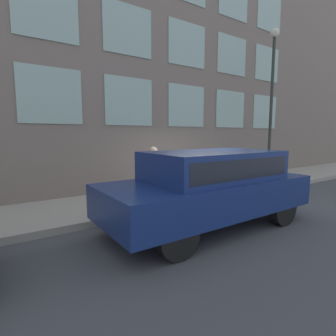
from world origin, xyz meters
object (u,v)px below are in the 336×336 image
(parked_truck_navy_near, at_px, (210,183))
(street_lamp, at_px, (272,90))
(fire_hydrant, at_px, (182,187))
(person, at_px, (153,168))

(parked_truck_navy_near, relative_size, street_lamp, 0.81)
(fire_hydrant, distance_m, person, 1.06)
(fire_hydrant, bearing_deg, parked_truck_navy_near, 161.05)
(parked_truck_navy_near, bearing_deg, street_lamp, -67.29)
(fire_hydrant, xyz_separation_m, parked_truck_navy_near, (-1.89, 0.65, 0.49))
(fire_hydrant, relative_size, person, 0.44)
(parked_truck_navy_near, distance_m, street_lamp, 6.63)
(fire_hydrant, distance_m, parked_truck_navy_near, 2.06)
(person, distance_m, street_lamp, 6.25)
(person, xyz_separation_m, parked_truck_navy_near, (-2.35, -0.09, -0.11))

